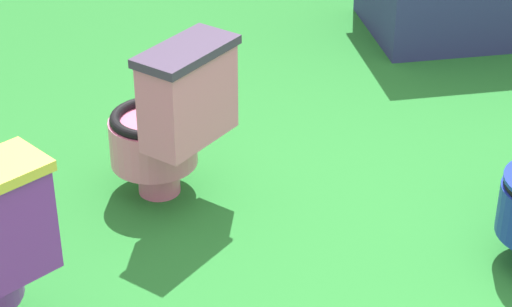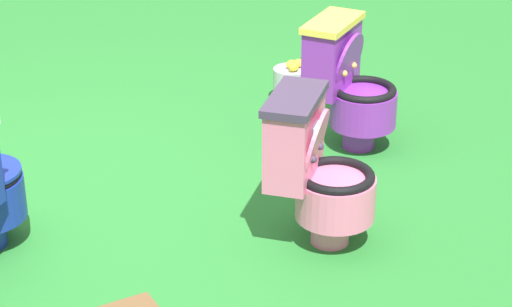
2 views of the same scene
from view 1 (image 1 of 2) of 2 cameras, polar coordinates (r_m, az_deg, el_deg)
ground at (r=3.72m, az=10.28°, el=-7.78°), size 14.00×14.00×0.00m
toilet_pink at (r=4.00m, az=-5.12°, el=1.99°), size 0.60×0.63×0.73m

